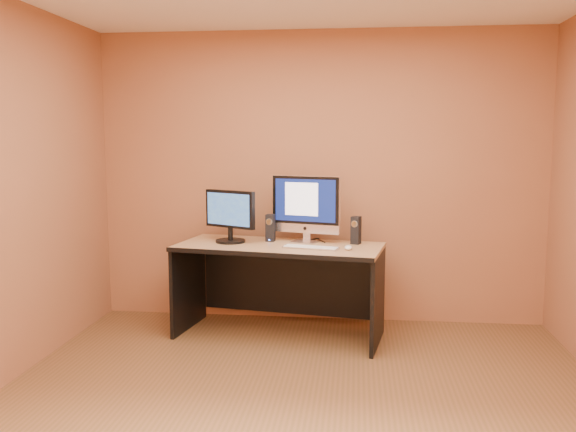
% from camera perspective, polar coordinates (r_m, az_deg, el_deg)
% --- Properties ---
extents(floor, '(4.00, 4.00, 0.00)m').
position_cam_1_polar(floor, '(3.86, 0.91, -18.07)').
color(floor, brown).
rests_on(floor, ground).
extents(walls, '(4.00, 4.00, 2.60)m').
position_cam_1_polar(walls, '(3.51, 0.96, 1.48)').
color(walls, '#985E3D').
rests_on(walls, ground).
extents(desk, '(1.77, 0.99, 0.78)m').
position_cam_1_polar(desk, '(5.12, -0.85, -7.00)').
color(desk, tan).
rests_on(desk, ground).
extents(imac, '(0.63, 0.37, 0.58)m').
position_cam_1_polar(imac, '(5.12, 1.58, 0.70)').
color(imac, silver).
rests_on(imac, desk).
extents(second_monitor, '(0.56, 0.46, 0.44)m').
position_cam_1_polar(second_monitor, '(5.15, -5.43, -0.04)').
color(second_monitor, black).
rests_on(second_monitor, desk).
extents(speaker_left, '(0.08, 0.08, 0.23)m').
position_cam_1_polar(speaker_left, '(5.20, -1.66, -1.12)').
color(speaker_left, black).
rests_on(speaker_left, desk).
extents(speaker_right, '(0.09, 0.09, 0.23)m').
position_cam_1_polar(speaker_right, '(5.10, 6.37, -1.33)').
color(speaker_right, black).
rests_on(speaker_right, desk).
extents(keyboard, '(0.47, 0.22, 0.02)m').
position_cam_1_polar(keyboard, '(4.87, 2.14, -2.96)').
color(keyboard, '#BBBBC0').
rests_on(keyboard, desk).
extents(mouse, '(0.07, 0.11, 0.04)m').
position_cam_1_polar(mouse, '(4.84, 5.66, -2.94)').
color(mouse, white).
rests_on(mouse, desk).
extents(cable_a, '(0.10, 0.22, 0.01)m').
position_cam_1_polar(cable_a, '(5.24, 3.05, -2.28)').
color(cable_a, black).
rests_on(cable_a, desk).
extents(cable_b, '(0.11, 0.16, 0.01)m').
position_cam_1_polar(cable_b, '(5.28, 2.31, -2.21)').
color(cable_b, black).
rests_on(cable_b, desk).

